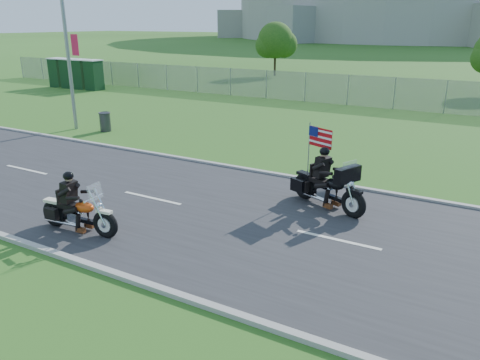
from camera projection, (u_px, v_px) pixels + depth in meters
The scene contains 14 objects.
ground at pixel (206, 211), 13.69m from camera, with size 420.00×420.00×0.00m, color #274C18.
road at pixel (206, 211), 13.68m from camera, with size 120.00×8.00×0.04m, color #28282B.
curb_north at pixel (267, 173), 17.01m from camera, with size 120.00×0.18×0.12m, color #9E9B93.
curb_south at pixel (104, 271), 10.33m from camera, with size 120.00×0.18×0.12m, color #9E9B93.
fence at pixel (305, 87), 32.18m from camera, with size 60.00×0.03×2.00m, color gray.
streetlight at pixel (67, 14), 22.59m from camera, with size 0.90×2.46×10.00m.
porta_toilet_a at pixel (94, 76), 37.59m from camera, with size 1.10×1.10×2.30m, color black.
porta_toilet_b at pixel (82, 75), 38.25m from camera, with size 1.10×1.10×2.30m, color black.
porta_toilet_c at pixel (70, 74), 38.90m from camera, with size 1.10×1.10×2.30m, color black.
porta_toilet_d at pixel (58, 73), 39.55m from camera, with size 1.10×1.10×2.30m, color black.
tree_fence_mid at pixel (276, 42), 47.18m from camera, with size 3.96×3.69×5.30m.
motorcycle_lead at pixel (78, 213), 12.19m from camera, with size 2.47×0.72×1.66m.
motorcycle_follow at pixel (328, 188), 13.75m from camera, with size 2.60×1.41×2.29m.
trash_can at pixel (105, 122), 23.58m from camera, with size 0.54×0.54×0.93m, color #3E3E44.
Camera 1 is at (7.12, -10.52, 5.27)m, focal length 35.00 mm.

